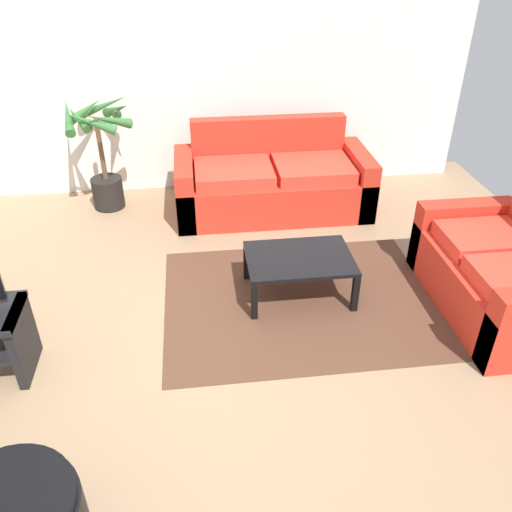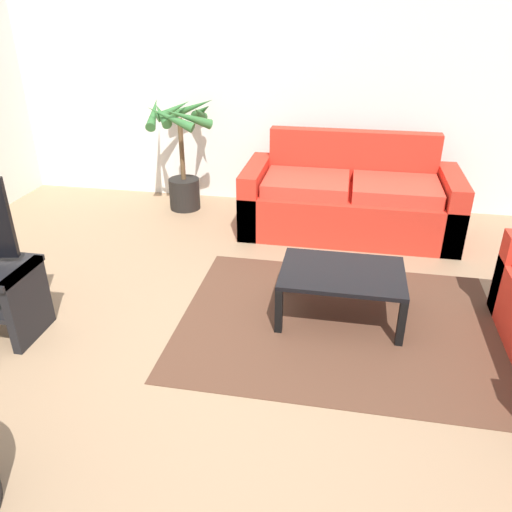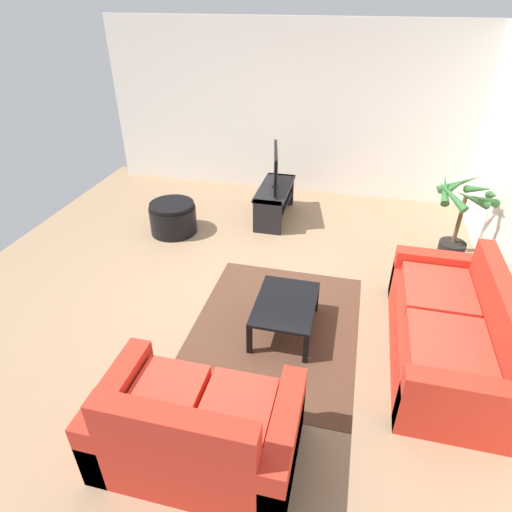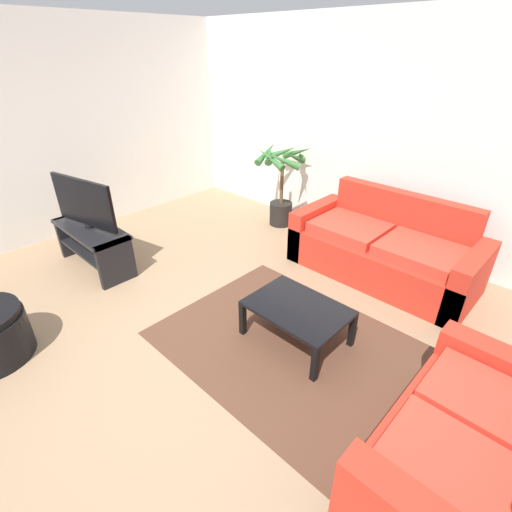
% 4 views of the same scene
% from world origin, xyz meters
% --- Properties ---
extents(ground_plane, '(6.60, 6.60, 0.00)m').
position_xyz_m(ground_plane, '(0.00, 0.00, 0.00)').
color(ground_plane, '#937556').
extents(wall_back, '(6.00, 0.06, 2.70)m').
position_xyz_m(wall_back, '(0.00, 3.00, 1.35)').
color(wall_back, silver).
rests_on(wall_back, ground).
extents(couch_main, '(2.00, 0.90, 0.90)m').
position_xyz_m(couch_main, '(0.74, 2.28, 0.30)').
color(couch_main, red).
rests_on(couch_main, ground).
extents(couch_loveseat, '(0.90, 1.46, 0.90)m').
position_xyz_m(couch_loveseat, '(2.28, 0.36, 0.30)').
color(couch_loveseat, red).
rests_on(couch_loveseat, ground).
extents(coffee_table, '(0.85, 0.60, 0.36)m').
position_xyz_m(coffee_table, '(0.72, 0.73, 0.32)').
color(coffee_table, black).
rests_on(coffee_table, ground).
extents(area_rug, '(2.20, 1.70, 0.01)m').
position_xyz_m(area_rug, '(0.72, 0.63, 0.00)').
color(area_rug, '#513323').
rests_on(area_rug, ground).
extents(potted_palm, '(0.73, 0.75, 1.16)m').
position_xyz_m(potted_palm, '(-1.00, 2.55, 0.60)').
color(potted_palm, black).
rests_on(potted_palm, ground).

